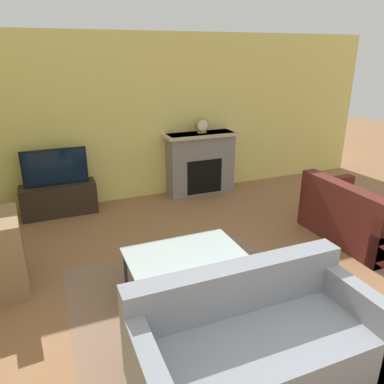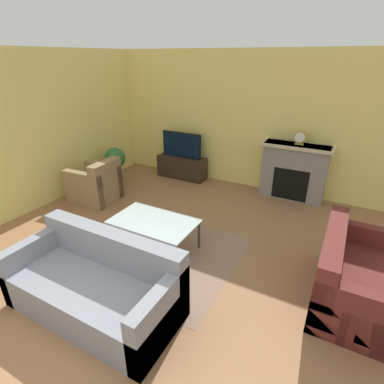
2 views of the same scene
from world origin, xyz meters
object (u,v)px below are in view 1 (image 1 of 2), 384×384
(couch_sectional, at_px, (254,343))
(mantel_clock, at_px, (202,125))
(tv, at_px, (55,167))
(couch_loveseat, at_px, (356,219))
(coffee_table, at_px, (184,256))

(couch_sectional, distance_m, mantel_clock, 4.22)
(tv, height_order, mantel_clock, mantel_clock)
(tv, distance_m, couch_loveseat, 4.36)
(tv, xyz_separation_m, couch_sectional, (1.16, -3.83, -0.48))
(coffee_table, bearing_deg, couch_loveseat, 4.85)
(tv, relative_size, coffee_table, 0.79)
(tv, bearing_deg, coffee_table, -67.81)
(tv, distance_m, couch_sectional, 4.03)
(couch_loveseat, bearing_deg, coffee_table, 94.85)
(couch_loveseat, bearing_deg, tv, 56.51)
(tv, xyz_separation_m, mantel_clock, (2.45, 0.08, 0.44))
(tv, distance_m, coffee_table, 2.84)
(couch_loveseat, xyz_separation_m, mantel_clock, (-1.17, 2.48, 0.91))
(tv, bearing_deg, couch_sectional, -73.14)
(couch_sectional, bearing_deg, couch_loveseat, 30.40)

